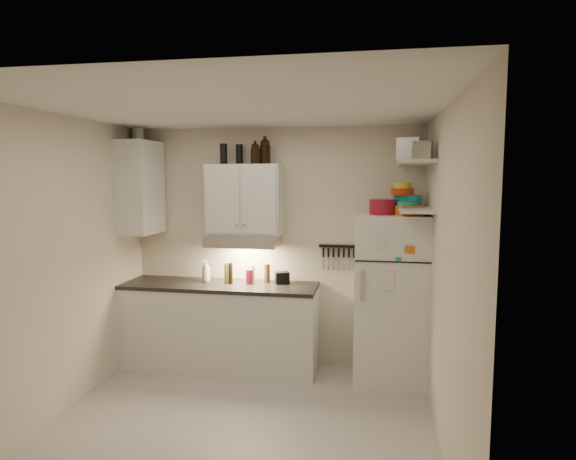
# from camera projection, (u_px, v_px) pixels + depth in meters

# --- Properties ---
(floor) EXTENTS (3.20, 3.00, 0.02)m
(floor) POSITION_uv_depth(u_px,v_px,m) (240.00, 427.00, 4.01)
(floor) COLOR #B9B3AB
(floor) RESTS_ON ground
(ceiling) EXTENTS (3.20, 3.00, 0.02)m
(ceiling) POSITION_uv_depth(u_px,v_px,m) (236.00, 106.00, 3.73)
(ceiling) COLOR white
(ceiling) RESTS_ON ground
(back_wall) EXTENTS (3.20, 0.02, 2.60)m
(back_wall) POSITION_uv_depth(u_px,v_px,m) (275.00, 246.00, 5.35)
(back_wall) COLOR beige
(back_wall) RESTS_ON ground
(left_wall) EXTENTS (0.02, 3.00, 2.60)m
(left_wall) POSITION_uv_depth(u_px,v_px,m) (58.00, 266.00, 4.14)
(left_wall) COLOR beige
(left_wall) RESTS_ON ground
(right_wall) EXTENTS (0.02, 3.00, 2.60)m
(right_wall) POSITION_uv_depth(u_px,v_px,m) (446.00, 279.00, 3.59)
(right_wall) COLOR beige
(right_wall) RESTS_ON ground
(base_cabinet) EXTENTS (2.10, 0.60, 0.88)m
(base_cabinet) POSITION_uv_depth(u_px,v_px,m) (220.00, 327.00, 5.23)
(base_cabinet) COLOR white
(base_cabinet) RESTS_ON floor
(countertop) EXTENTS (2.10, 0.62, 0.04)m
(countertop) POSITION_uv_depth(u_px,v_px,m) (220.00, 286.00, 5.18)
(countertop) COLOR black
(countertop) RESTS_ON base_cabinet
(upper_cabinet) EXTENTS (0.80, 0.33, 0.75)m
(upper_cabinet) POSITION_uv_depth(u_px,v_px,m) (245.00, 199.00, 5.17)
(upper_cabinet) COLOR white
(upper_cabinet) RESTS_ON back_wall
(side_cabinet) EXTENTS (0.33, 0.55, 1.00)m
(side_cabinet) POSITION_uv_depth(u_px,v_px,m) (140.00, 188.00, 5.22)
(side_cabinet) COLOR white
(side_cabinet) RESTS_ON left_wall
(range_hood) EXTENTS (0.76, 0.46, 0.12)m
(range_hood) POSITION_uv_depth(u_px,v_px,m) (244.00, 240.00, 5.15)
(range_hood) COLOR silver
(range_hood) RESTS_ON back_wall
(fridge) EXTENTS (0.70, 0.68, 1.70)m
(fridge) POSITION_uv_depth(u_px,v_px,m) (390.00, 298.00, 4.83)
(fridge) COLOR white
(fridge) RESTS_ON floor
(shelf_hi) EXTENTS (0.30, 0.95, 0.03)m
(shelf_hi) POSITION_uv_depth(u_px,v_px,m) (416.00, 162.00, 4.52)
(shelf_hi) COLOR white
(shelf_hi) RESTS_ON right_wall
(shelf_lo) EXTENTS (0.30, 0.95, 0.03)m
(shelf_lo) POSITION_uv_depth(u_px,v_px,m) (414.00, 209.00, 4.57)
(shelf_lo) COLOR white
(shelf_lo) RESTS_ON right_wall
(knife_strip) EXTENTS (0.42, 0.02, 0.03)m
(knife_strip) POSITION_uv_depth(u_px,v_px,m) (338.00, 246.00, 5.20)
(knife_strip) COLOR black
(knife_strip) RESTS_ON back_wall
(dutch_oven) EXTENTS (0.34, 0.34, 0.15)m
(dutch_oven) POSITION_uv_depth(u_px,v_px,m) (383.00, 207.00, 4.67)
(dutch_oven) COLOR maroon
(dutch_oven) RESTS_ON fridge
(book_stack) EXTENTS (0.32, 0.35, 0.09)m
(book_stack) POSITION_uv_depth(u_px,v_px,m) (406.00, 210.00, 4.61)
(book_stack) COLOR orange
(book_stack) RESTS_ON fridge
(spice_jar) EXTENTS (0.06, 0.06, 0.09)m
(spice_jar) POSITION_uv_depth(u_px,v_px,m) (402.00, 210.00, 4.59)
(spice_jar) COLOR silver
(spice_jar) RESTS_ON fridge
(stock_pot) EXTENTS (0.29, 0.29, 0.18)m
(stock_pot) POSITION_uv_depth(u_px,v_px,m) (412.00, 153.00, 4.86)
(stock_pot) COLOR silver
(stock_pot) RESTS_ON shelf_hi
(tin_a) EXTENTS (0.26, 0.25, 0.21)m
(tin_a) POSITION_uv_depth(u_px,v_px,m) (410.00, 149.00, 4.50)
(tin_a) COLOR #AAAAAD
(tin_a) RESTS_ON shelf_hi
(tin_b) EXTENTS (0.16, 0.16, 0.16)m
(tin_b) POSITION_uv_depth(u_px,v_px,m) (421.00, 150.00, 4.18)
(tin_b) COLOR #AAAAAD
(tin_b) RESTS_ON shelf_hi
(bowl_teal) EXTENTS (0.28, 0.28, 0.11)m
(bowl_teal) POSITION_uv_depth(u_px,v_px,m) (407.00, 201.00, 4.79)
(bowl_teal) COLOR teal
(bowl_teal) RESTS_ON shelf_lo
(bowl_orange) EXTENTS (0.22, 0.22, 0.07)m
(bowl_orange) POSITION_uv_depth(u_px,v_px,m) (402.00, 192.00, 4.73)
(bowl_orange) COLOR red
(bowl_orange) RESTS_ON bowl_teal
(bowl_yellow) EXTENTS (0.17, 0.17, 0.06)m
(bowl_yellow) POSITION_uv_depth(u_px,v_px,m) (402.00, 185.00, 4.72)
(bowl_yellow) COLOR gold
(bowl_yellow) RESTS_ON bowl_orange
(plates) EXTENTS (0.23, 0.23, 0.05)m
(plates) POSITION_uv_depth(u_px,v_px,m) (408.00, 205.00, 4.59)
(plates) COLOR teal
(plates) RESTS_ON shelf_lo
(growler_a) EXTENTS (0.13, 0.13, 0.23)m
(growler_a) POSITION_uv_depth(u_px,v_px,m) (255.00, 153.00, 5.05)
(growler_a) COLOR black
(growler_a) RESTS_ON upper_cabinet
(growler_b) EXTENTS (0.15, 0.15, 0.27)m
(growler_b) POSITION_uv_depth(u_px,v_px,m) (265.00, 151.00, 5.11)
(growler_b) COLOR black
(growler_b) RESTS_ON upper_cabinet
(thermos_a) EXTENTS (0.09, 0.09, 0.22)m
(thermos_a) POSITION_uv_depth(u_px,v_px,m) (239.00, 154.00, 5.20)
(thermos_a) COLOR black
(thermos_a) RESTS_ON upper_cabinet
(thermos_b) EXTENTS (0.10, 0.10, 0.22)m
(thermos_b) POSITION_uv_depth(u_px,v_px,m) (224.00, 154.00, 5.16)
(thermos_b) COLOR black
(thermos_b) RESTS_ON upper_cabinet
(side_jar) EXTENTS (0.15, 0.15, 0.17)m
(side_jar) POSITION_uv_depth(u_px,v_px,m) (138.00, 134.00, 5.30)
(side_jar) COLOR silver
(side_jar) RESTS_ON side_cabinet
(soap_bottle) EXTENTS (0.14, 0.14, 0.27)m
(soap_bottle) POSITION_uv_depth(u_px,v_px,m) (206.00, 270.00, 5.27)
(soap_bottle) COLOR white
(soap_bottle) RESTS_ON countertop
(pepper_mill) EXTENTS (0.08, 0.08, 0.21)m
(pepper_mill) POSITION_uv_depth(u_px,v_px,m) (267.00, 273.00, 5.22)
(pepper_mill) COLOR brown
(pepper_mill) RESTS_ON countertop
(oil_bottle) EXTENTS (0.06, 0.06, 0.22)m
(oil_bottle) POSITION_uv_depth(u_px,v_px,m) (226.00, 273.00, 5.19)
(oil_bottle) COLOR #646A1A
(oil_bottle) RESTS_ON countertop
(vinegar_bottle) EXTENTS (0.06, 0.06, 0.23)m
(vinegar_bottle) POSITION_uv_depth(u_px,v_px,m) (231.00, 273.00, 5.17)
(vinegar_bottle) COLOR black
(vinegar_bottle) RESTS_ON countertop
(clear_bottle) EXTENTS (0.08, 0.08, 0.20)m
(clear_bottle) POSITION_uv_depth(u_px,v_px,m) (252.00, 274.00, 5.22)
(clear_bottle) COLOR silver
(clear_bottle) RESTS_ON countertop
(red_jar) EXTENTS (0.10, 0.10, 0.16)m
(red_jar) POSITION_uv_depth(u_px,v_px,m) (249.00, 277.00, 5.17)
(red_jar) COLOR maroon
(red_jar) RESTS_ON countertop
(caddy) EXTENTS (0.18, 0.15, 0.13)m
(caddy) POSITION_uv_depth(u_px,v_px,m) (282.00, 278.00, 5.18)
(caddy) COLOR black
(caddy) RESTS_ON countertop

